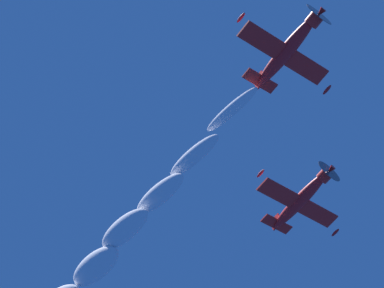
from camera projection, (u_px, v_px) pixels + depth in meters
The scene contains 3 objects.
airplane_lead at pixel (288, 49), 66.08m from camera, with size 7.92×7.57×3.55m.
airplane_left_wingman at pixel (302, 199), 75.23m from camera, with size 8.02×7.59×3.12m.
smoke_trail_lead at pixel (86, 275), 74.06m from camera, with size 21.22×28.37×6.95m.
Camera 1 is at (-6.93, -25.54, 2.14)m, focal length 79.95 mm.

